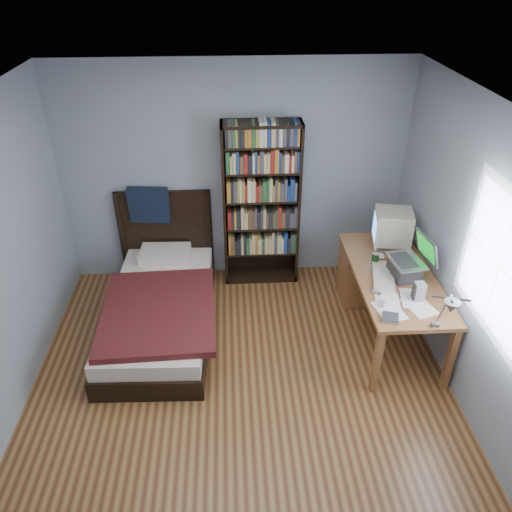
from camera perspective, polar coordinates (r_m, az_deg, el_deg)
The scene contains 14 objects.
room at distance 3.74m, azimuth -1.48°, elevation -3.34°, with size 4.20×4.24×2.50m.
desk at distance 5.50m, azimuth 13.71°, elevation -2.06°, with size 0.75×1.64×0.73m.
crt_monitor at distance 5.28m, azimuth 15.22°, elevation 3.20°, with size 0.43×0.40×0.43m.
laptop at distance 4.91m, azimuth 16.90°, elevation -1.08°, with size 0.40×0.40×0.44m.
desk_lamp at distance 3.86m, azimuth 21.23°, elevation -5.57°, with size 0.22×0.49×0.59m.
keyboard at distance 4.89m, azimuth 14.33°, elevation -2.20°, with size 0.19×0.50×0.03m, color beige.
speaker at distance 4.64m, azimuth 18.13°, elevation -3.89°, with size 0.09×0.09×0.18m, color gray.
soda_can at distance 5.05m, azimuth 13.46°, elevation -0.31°, with size 0.06×0.06×0.12m, color #07340A.
mouse at distance 5.19m, azimuth 14.17°, elevation 0.02°, with size 0.07×0.11×0.04m, color silver.
phone_silver at distance 4.66m, azimuth 13.59°, elevation -4.05°, with size 0.05×0.10×0.02m, color #ADAEB2.
phone_grey at distance 4.53m, azimuth 14.15°, elevation -5.31°, with size 0.05×0.10×0.02m, color gray.
external_drive at distance 4.38m, azimuth 15.11°, elevation -6.86°, with size 0.13×0.13×0.03m, color gray.
bookshelf at distance 5.58m, azimuth 0.59°, elevation 5.76°, with size 0.85×0.30×1.89m.
bed at distance 5.30m, azimuth -10.85°, elevation -5.30°, with size 1.13×2.11×1.16m.
Camera 1 is at (-0.06, -3.05, 3.42)m, focal length 35.00 mm.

